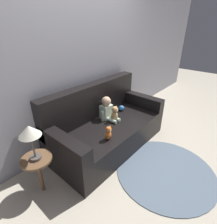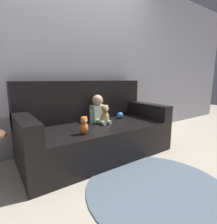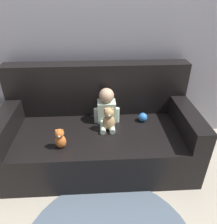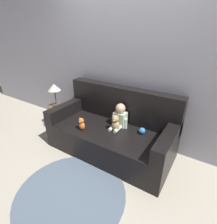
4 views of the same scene
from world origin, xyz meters
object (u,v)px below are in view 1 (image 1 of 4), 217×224
(person_baby, at_px, (107,109))
(toy_ball, at_px, (122,108))
(side_table, at_px, (33,145))
(plush_toy_side, at_px, (108,133))
(teddy_bear_brown, at_px, (115,114))
(couch, at_px, (106,126))

(person_baby, xyz_separation_m, toy_ball, (0.37, -0.01, -0.11))
(side_table, bearing_deg, toy_ball, 3.06)
(person_baby, xyz_separation_m, plush_toy_side, (-0.41, -0.38, -0.06))
(teddy_bear_brown, distance_m, toy_ball, 0.39)
(plush_toy_side, relative_size, side_table, 0.22)
(person_baby, relative_size, side_table, 0.41)
(side_table, bearing_deg, couch, 1.88)
(couch, xyz_separation_m, side_table, (-1.16, -0.04, 0.34))
(couch, height_order, toy_ball, couch)
(couch, bearing_deg, teddy_bear_brown, -39.01)
(side_table, bearing_deg, plush_toy_side, -18.90)
(teddy_bear_brown, height_order, side_table, side_table)
(teddy_bear_brown, bearing_deg, plush_toy_side, -150.17)
(toy_ball, height_order, side_table, side_table)
(person_baby, bearing_deg, teddy_bear_brown, -84.54)
(person_baby, bearing_deg, couch, -146.76)
(teddy_bear_brown, bearing_deg, side_table, 177.96)
(teddy_bear_brown, height_order, plush_toy_side, teddy_bear_brown)
(teddy_bear_brown, relative_size, plush_toy_side, 1.28)
(couch, height_order, plush_toy_side, couch)
(couch, relative_size, plush_toy_side, 9.69)
(person_baby, bearing_deg, plush_toy_side, -136.85)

